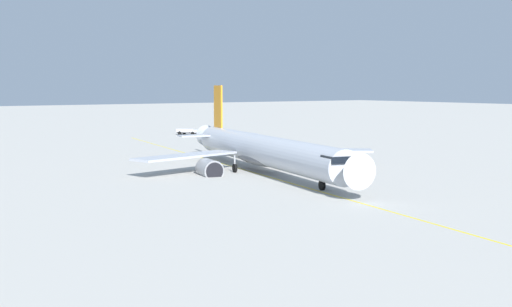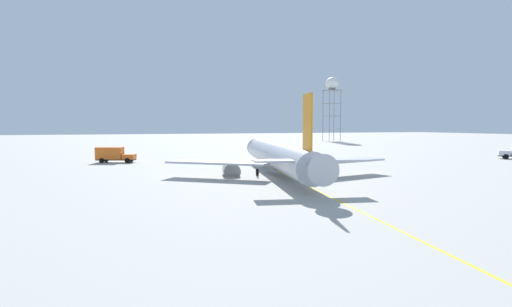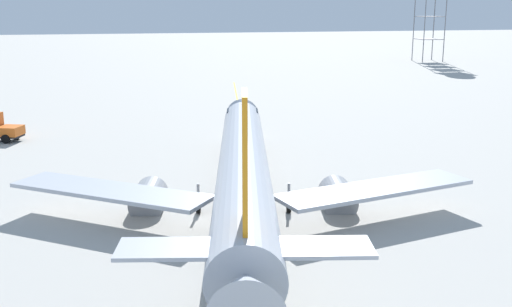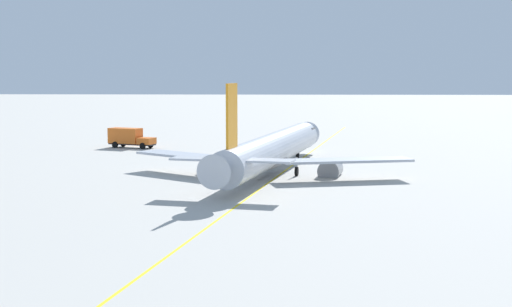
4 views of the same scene
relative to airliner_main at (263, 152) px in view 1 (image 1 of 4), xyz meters
The scene contains 4 objects.
ground_plane 4.74m from the airliner_main, 142.69° to the left, with size 600.00×600.00×0.00m, color #ADAAA3.
airliner_main is the anchor object (origin of this frame).
pushback_tug_truck 67.84m from the airliner_main, 159.32° to the left, with size 5.19×4.52×1.30m.
taxiway_centreline 7.32m from the airliner_main, 19.25° to the right, with size 137.47×24.52×0.01m.
Camera 1 is at (72.47, -51.07, 10.98)m, focal length 47.44 mm.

